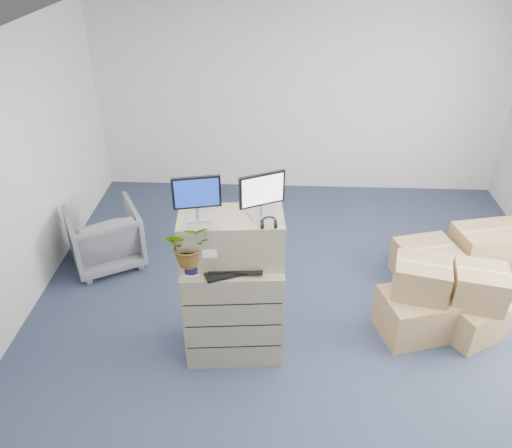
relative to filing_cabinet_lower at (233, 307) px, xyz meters
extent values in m
plane|color=#283149|center=(0.71, 0.00, -0.53)|extent=(7.00, 7.00, 0.00)
cube|color=silver|center=(0.71, 3.51, 0.87)|extent=(6.00, 0.02, 2.80)
cube|color=gray|center=(0.00, 0.00, 0.00)|extent=(0.96, 0.63, 1.06)
cube|color=gray|center=(0.00, 0.05, 0.76)|extent=(0.95, 0.53, 0.46)
cube|color=#99999E|center=(-0.27, -0.01, 1.00)|extent=(0.24, 0.19, 0.01)
cylinder|color=#99999E|center=(-0.27, -0.01, 1.05)|extent=(0.03, 0.03, 0.10)
cube|color=black|center=(-0.27, -0.01, 1.24)|extent=(0.40, 0.11, 0.29)
cube|color=navy|center=(-0.27, -0.02, 1.24)|extent=(0.36, 0.08, 0.25)
cube|color=#99999E|center=(0.26, 0.06, 1.00)|extent=(0.26, 0.23, 0.01)
cylinder|color=#99999E|center=(0.26, 0.06, 1.05)|extent=(0.03, 0.03, 0.10)
cube|color=black|center=(0.26, 0.06, 1.25)|extent=(0.38, 0.20, 0.29)
cube|color=white|center=(0.27, 0.05, 1.25)|extent=(0.33, 0.17, 0.25)
torus|color=black|center=(0.33, -0.11, 1.03)|extent=(0.14, 0.03, 0.13)
cube|color=black|center=(0.03, -0.11, 0.55)|extent=(0.58, 0.41, 0.03)
ellipsoid|color=silver|center=(0.30, -0.08, 0.55)|extent=(0.11, 0.07, 0.04)
cylinder|color=#9A9DA3|center=(0.09, 0.06, 0.67)|extent=(0.08, 0.08, 0.27)
cube|color=silver|center=(0.00, 0.04, 0.54)|extent=(0.07, 0.06, 0.02)
cube|color=black|center=(0.00, 0.04, 0.61)|extent=(0.06, 0.04, 0.12)
cube|color=black|center=(0.36, 0.15, 0.56)|extent=(0.21, 0.16, 0.06)
cube|color=#3B94CB|center=(0.36, 0.12, 0.63)|extent=(0.24, 0.14, 0.09)
cylinder|color=#B2C9A2|center=(-0.34, -0.14, 0.54)|extent=(0.20, 0.20, 0.02)
cylinder|color=black|center=(-0.34, -0.14, 0.61)|extent=(0.17, 0.17, 0.13)
imported|color=#215017|center=(-0.34, -0.14, 0.78)|extent=(0.47, 0.50, 0.34)
imported|color=slate|center=(-1.69, 1.37, -0.12)|extent=(1.06, 1.04, 0.82)
cube|color=olive|center=(1.84, 0.30, -0.29)|extent=(0.81, 0.70, 0.48)
cube|color=olive|center=(2.42, 0.30, -0.32)|extent=(0.74, 0.70, 0.42)
cube|color=olive|center=(2.17, 1.23, -0.32)|extent=(0.79, 0.75, 0.43)
cube|color=olive|center=(1.83, 0.35, 0.13)|extent=(0.60, 0.53, 0.37)
cube|color=olive|center=(2.39, 0.32, 0.08)|extent=(0.58, 0.54, 0.39)
cube|color=olive|center=(2.93, 1.45, -0.25)|extent=(0.88, 0.66, 0.56)
camera|label=1|loc=(0.38, -3.58, 3.22)|focal=35.00mm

